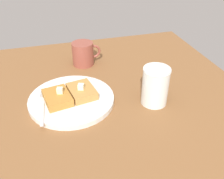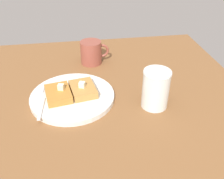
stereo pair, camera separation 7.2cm
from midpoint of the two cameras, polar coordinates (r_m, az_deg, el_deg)
The scene contains 9 objects.
table_surface at distance 68.54cm, azimuth -10.82°, elevation -8.89°, with size 111.60×111.60×1.85cm, color brown.
plate at distance 76.12cm, azimuth -12.21°, elevation -2.32°, with size 25.47×25.47×1.56cm.
toast_slice_left at distance 74.59cm, azimuth -15.12°, elevation -1.91°, with size 7.08×9.40×2.34cm, color #AE732F.
toast_slice_middle at distance 75.75cm, azimuth -9.66°, elevation -0.50°, with size 7.08×9.40×2.34cm, color #B47E3E.
butter_pat_primary at distance 73.85cm, azimuth -14.61°, elevation -0.31°, with size 1.70×1.53×1.70cm, color beige.
butter_pat_secondary at distance 74.20cm, azimuth -9.90°, elevation 0.55°, with size 1.70×1.53×1.70cm, color #F5F1CB.
fork at distance 74.62cm, azimuth -18.28°, elevation -3.48°, with size 2.59×16.06×0.36cm.
syrup_jar at distance 72.50cm, azimuth 7.02°, elevation 0.29°, with size 7.89×7.89×11.47cm.
coffee_mug at distance 94.40cm, azimuth -8.77°, elevation 8.04°, with size 10.69×7.87×8.58cm.
Camera 1 is at (-4.59, -50.03, 46.93)cm, focal length 40.00 mm.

